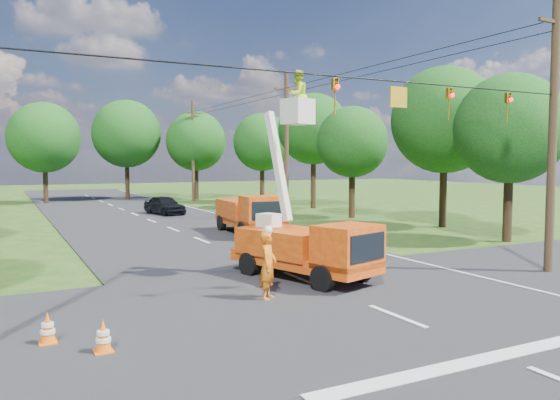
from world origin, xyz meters
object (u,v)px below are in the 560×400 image
traffic_cone_1 (293,256)px  tree_far_b (126,134)px  distant_car (165,205)px  pole_right_near (553,129)px  second_truck (251,213)px  pole_right_mid (286,145)px  tree_far_a (44,138)px  tree_far_c (196,141)px  ground_worker (268,265)px  traffic_cone_3 (103,336)px  traffic_cone_4 (48,328)px  tree_right_c (352,142)px  tree_right_e (262,142)px  tree_right_a (510,129)px  bucket_truck (306,235)px  tree_right_b (445,120)px  traffic_cone_6 (276,226)px  traffic_cone_2 (275,241)px  pole_right_far (193,150)px  tree_right_d (314,129)px

traffic_cone_1 → tree_far_b: (1.96, 39.61, 6.45)m
distant_car → pole_right_near: pole_right_near is taller
second_truck → pole_right_mid: size_ratio=0.60×
tree_far_a → tree_far_c: (14.50, -1.00, -0.13)m
ground_worker → pole_right_near: (10.58, -1.17, 4.11)m
distant_car → tree_far_b: size_ratio=0.41×
traffic_cone_3 → traffic_cone_4: same height
traffic_cone_4 → tree_right_c: size_ratio=0.09×
tree_far_b → second_truck: bearing=-89.5°
traffic_cone_1 → tree_right_e: bearing=66.7°
tree_far_b → traffic_cone_3: bearing=-102.3°
traffic_cone_3 → tree_right_a: size_ratio=0.09×
tree_right_c → ground_worker: bearing=-130.6°
bucket_truck → tree_right_b: size_ratio=0.73×
ground_worker → tree_right_e: bearing=15.5°
bucket_truck → traffic_cone_4: 8.89m
traffic_cone_3 → traffic_cone_6: same height
traffic_cone_6 → tree_far_b: size_ratio=0.07×
traffic_cone_2 → traffic_cone_3: bearing=-131.7°
tree_far_c → tree_far_b: bearing=155.2°
pole_right_mid → tree_right_c: size_ratio=1.28×
tree_far_a → tree_far_c: bearing=-3.9°
tree_far_c → second_truck: bearing=-102.7°
bucket_truck → pole_right_near: size_ratio=0.70×
second_truck → tree_far_a: bearing=110.2°
pole_right_mid → tree_right_a: size_ratio=1.21×
bucket_truck → pole_right_mid: (8.30, 17.04, 3.59)m
traffic_cone_2 → pole_right_far: size_ratio=0.07×
ground_worker → traffic_cone_4: 6.14m
traffic_cone_3 → tree_right_b: (22.07, 13.25, 6.08)m
traffic_cone_2 → tree_far_a: bearing=101.9°
traffic_cone_4 → pole_right_mid: pole_right_mid is taller
tree_right_e → tree_far_b: size_ratio=0.84×
pole_right_mid → tree_right_e: (5.30, 15.00, 0.70)m
tree_right_b → tree_right_d: (-0.20, 15.00, 0.24)m
traffic_cone_6 → tree_right_c: bearing=29.5°
traffic_cone_6 → tree_right_c: tree_right_c is taller
bucket_truck → tree_far_b: tree_far_b is taller
traffic_cone_1 → tree_right_a: tree_right_a is taller
pole_right_far → tree_far_c: 2.43m
traffic_cone_4 → tree_right_e: (21.85, 35.13, 5.45)m
pole_right_near → tree_far_c: 42.02m
pole_right_near → second_truck: bearing=110.2°
traffic_cone_6 → tree_right_b: tree_right_b is taller
second_truck → tree_right_a: tree_right_a is taller
traffic_cone_6 → tree_right_d: bearing=51.9°
pole_right_far → tree_far_a: (-13.50, 3.00, 1.08)m
pole_right_mid → tree_far_a: 26.69m
pole_right_far → tree_right_e: bearing=-43.3°
traffic_cone_2 → traffic_cone_3: 13.83m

